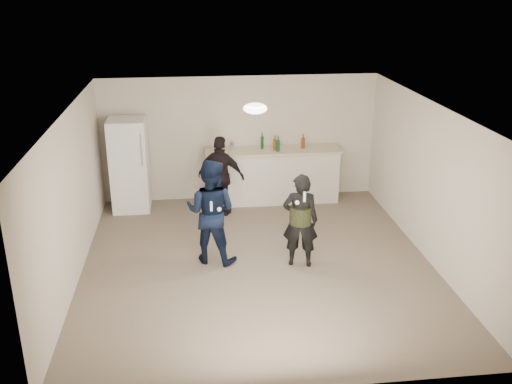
{
  "coord_description": "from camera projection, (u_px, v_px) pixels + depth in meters",
  "views": [
    {
      "loc": [
        -0.97,
        -8.05,
        4.29
      ],
      "look_at": [
        0.0,
        0.2,
        1.15
      ],
      "focal_mm": 40.0,
      "sensor_mm": 36.0,
      "label": 1
    }
  ],
  "objects": [
    {
      "name": "wall_right",
      "position": [
        431.0,
        183.0,
        8.96
      ],
      "size": [
        0.0,
        6.0,
        6.0
      ],
      "primitive_type": "plane",
      "rotation": [
        1.57,
        0.0,
        -1.57
      ],
      "color": "beige",
      "rests_on": "floor"
    },
    {
      "name": "fridge",
      "position": [
        129.0,
        165.0,
        10.96
      ],
      "size": [
        0.7,
        0.7,
        1.8
      ],
      "primitive_type": "cube",
      "color": "white",
      "rests_on": "floor"
    },
    {
      "name": "remote_woman",
      "position": [
        304.0,
        197.0,
        8.41
      ],
      "size": [
        0.04,
        0.04,
        0.15
      ],
      "primitive_type": "cube",
      "color": "silver",
      "rests_on": "woman"
    },
    {
      "name": "man",
      "position": [
        211.0,
        212.0,
        8.93
      ],
      "size": [
        1.0,
        0.9,
        1.69
      ],
      "primitive_type": "imported",
      "rotation": [
        0.0,
        0.0,
        2.76
      ],
      "color": "#101F43",
      "rests_on": "floor"
    },
    {
      "name": "nunchuk_woman",
      "position": [
        297.0,
        203.0,
        8.47
      ],
      "size": [
        0.07,
        0.07,
        0.07
      ],
      "primitive_type": "sphere",
      "color": "white",
      "rests_on": "woman"
    },
    {
      "name": "spectator",
      "position": [
        221.0,
        176.0,
        10.74
      ],
      "size": [
        0.98,
        0.68,
        1.54
      ],
      "primitive_type": "imported",
      "rotation": [
        0.0,
        0.0,
        2.76
      ],
      "color": "black",
      "rests_on": "floor"
    },
    {
      "name": "remote_man",
      "position": [
        211.0,
        206.0,
        8.6
      ],
      "size": [
        0.04,
        0.04,
        0.15
      ],
      "primitive_type": "cube",
      "color": "white",
      "rests_on": "man"
    },
    {
      "name": "ceiling",
      "position": [
        258.0,
        109.0,
        8.22
      ],
      "size": [
        6.0,
        6.0,
        0.0
      ],
      "primitive_type": "plane",
      "rotation": [
        3.14,
        0.0,
        0.0
      ],
      "color": "silver",
      "rests_on": "wall_back"
    },
    {
      "name": "counter_top",
      "position": [
        273.0,
        151.0,
        11.27
      ],
      "size": [
        2.68,
        0.64,
        0.04
      ],
      "primitive_type": "cube",
      "color": "beige",
      "rests_on": "counter"
    },
    {
      "name": "ceiling_dome",
      "position": [
        255.0,
        108.0,
        8.51
      ],
      "size": [
        0.36,
        0.36,
        0.16
      ],
      "primitive_type": "ellipsoid",
      "color": "white",
      "rests_on": "ceiling"
    },
    {
      "name": "floor",
      "position": [
        257.0,
        264.0,
        9.1
      ],
      "size": [
        6.0,
        6.0,
        0.0
      ],
      "primitive_type": "plane",
      "color": "#6B5B4C",
      "rests_on": "ground"
    },
    {
      "name": "bottle_cluster",
      "position": [
        280.0,
        144.0,
        11.25
      ],
      "size": [
        0.88,
        0.3,
        0.25
      ],
      "color": "#134322",
      "rests_on": "counter_top"
    },
    {
      "name": "wall_left",
      "position": [
        72.0,
        198.0,
        8.36
      ],
      "size": [
        0.0,
        6.0,
        6.0
      ],
      "primitive_type": "plane",
      "rotation": [
        1.57,
        0.0,
        1.57
      ],
      "color": "beige",
      "rests_on": "floor"
    },
    {
      "name": "wall_front",
      "position": [
        292.0,
        292.0,
        5.87
      ],
      "size": [
        6.0,
        0.0,
        6.0
      ],
      "primitive_type": "plane",
      "rotation": [
        -1.57,
        0.0,
        0.0
      ],
      "color": "beige",
      "rests_on": "floor"
    },
    {
      "name": "camo_shorts",
      "position": [
        300.0,
        215.0,
        8.79
      ],
      "size": [
        0.34,
        0.34,
        0.28
      ],
      "primitive_type": "cylinder",
      "color": "#333B1A",
      "rests_on": "woman"
    },
    {
      "name": "wall_back",
      "position": [
        240.0,
        138.0,
        11.45
      ],
      "size": [
        6.0,
        0.0,
        6.0
      ],
      "primitive_type": "plane",
      "rotation": [
        1.57,
        0.0,
        0.0
      ],
      "color": "beige",
      "rests_on": "floor"
    },
    {
      "name": "woman",
      "position": [
        300.0,
        220.0,
        8.82
      ],
      "size": [
        0.62,
        0.47,
        1.52
      ],
      "primitive_type": "imported",
      "rotation": [
        0.0,
        0.0,
        2.93
      ],
      "color": "black",
      "rests_on": "floor"
    },
    {
      "name": "counter",
      "position": [
        273.0,
        177.0,
        11.47
      ],
      "size": [
        2.6,
        0.56,
        1.05
      ],
      "primitive_type": "cube",
      "color": "silver",
      "rests_on": "floor"
    },
    {
      "name": "fridge_handle",
      "position": [
        141.0,
        150.0,
        10.51
      ],
      "size": [
        0.02,
        0.02,
        0.6
      ],
      "primitive_type": "cylinder",
      "color": "silver",
      "rests_on": "fridge"
    },
    {
      "name": "shaker",
      "position": [
        232.0,
        146.0,
        11.21
      ],
      "size": [
        0.08,
        0.08,
        0.17
      ],
      "primitive_type": "cylinder",
      "color": "silver",
      "rests_on": "counter_top"
    },
    {
      "name": "nunchuk_man",
      "position": [
        219.0,
        209.0,
        8.66
      ],
      "size": [
        0.07,
        0.07,
        0.07
      ],
      "primitive_type": "sphere",
      "color": "white",
      "rests_on": "man"
    }
  ]
}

